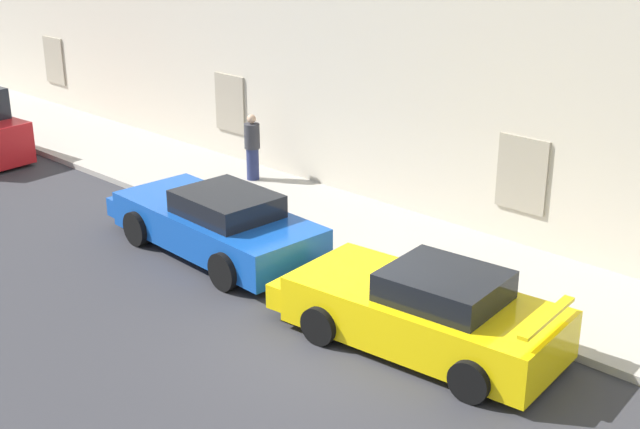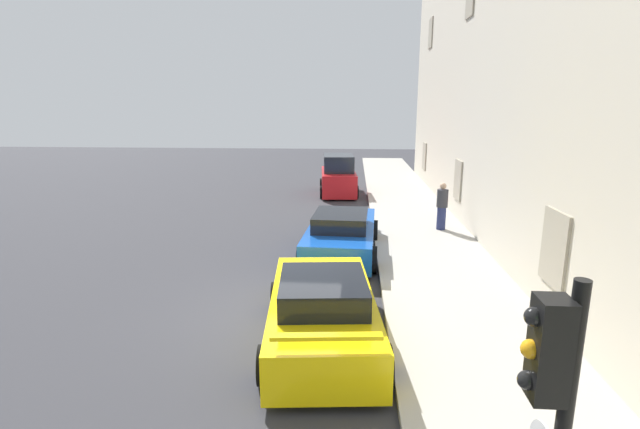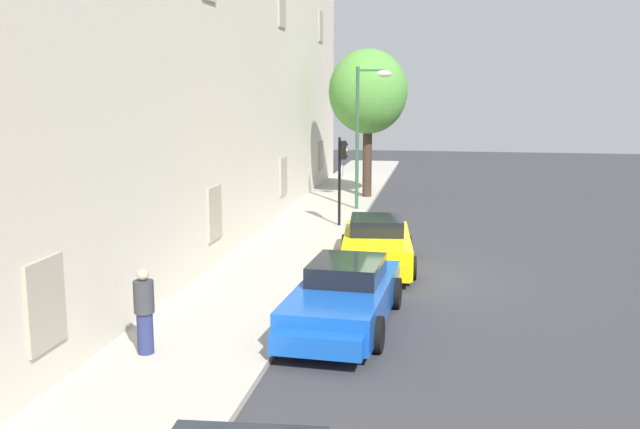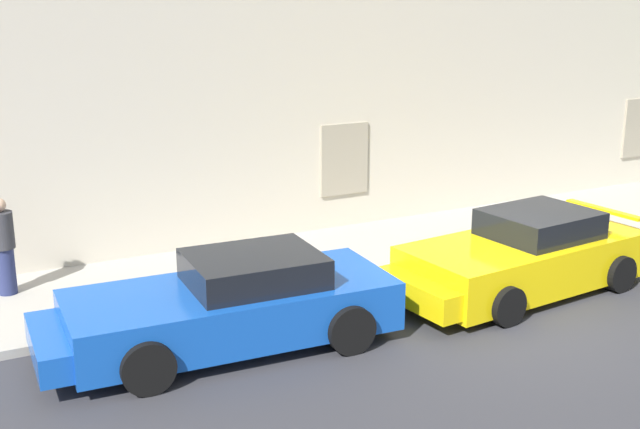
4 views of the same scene
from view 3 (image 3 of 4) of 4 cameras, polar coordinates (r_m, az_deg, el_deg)
ground_plane at (r=19.66m, az=6.99°, el=-4.95°), size 80.00×80.00×0.00m
sidewalk at (r=20.18m, az=-3.92°, el=-4.30°), size 60.00×3.26×0.14m
building_facade at (r=20.80m, az=-14.10°, el=15.26°), size 43.55×4.37×14.08m
sportscar_red_lead at (r=15.36m, az=1.77°, el=-6.79°), size 5.20×2.30×1.35m
sportscar_yellow_flank at (r=20.43m, az=4.52°, el=-2.62°), size 4.90×2.42×1.37m
tree_near_kerb at (r=32.71m, az=3.84°, el=9.66°), size 3.54×3.54×6.65m
traffic_light at (r=25.74m, az=1.74°, el=3.90°), size 0.44×0.36×3.18m
street_lamp at (r=29.23m, az=3.82°, el=8.15°), size 0.44×1.42×5.76m
pedestrian_admiring at (r=13.86m, az=-13.79°, el=-7.45°), size 0.46×0.46×1.63m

